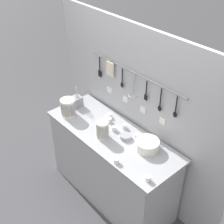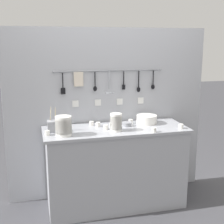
{
  "view_description": "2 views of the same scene",
  "coord_description": "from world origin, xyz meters",
  "px_view_note": "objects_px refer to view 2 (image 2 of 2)",
  "views": [
    {
      "loc": [
        1.86,
        -1.64,
        2.91
      ],
      "look_at": [
        -0.01,
        0.01,
        1.16
      ],
      "focal_mm": 50.0,
      "sensor_mm": 36.0,
      "label": 1
    },
    {
      "loc": [
        -0.84,
        -3.14,
        1.81
      ],
      "look_at": [
        -0.05,
        -0.03,
        1.09
      ],
      "focal_mm": 50.0,
      "sensor_mm": 36.0,
      "label": 2
    }
  ],
  "objects_px": {
    "bowl_stack_short_front": "(64,126)",
    "bowl_stack_back_corner": "(116,122)",
    "cup_back_right": "(91,123)",
    "steel_mixing_bowl": "(127,124)",
    "cup_beside_plates": "(98,124)",
    "cup_front_right": "(154,130)",
    "cutlery_caddy": "(53,126)",
    "cup_centre": "(131,121)",
    "plate_stack": "(147,119)",
    "cup_front_left": "(112,125)",
    "cup_by_caddy": "(47,133)",
    "cup_edge_far": "(106,127)",
    "cup_back_left": "(113,122)",
    "cup_edge_near": "(181,126)"
  },
  "relations": [
    {
      "from": "bowl_stack_short_front",
      "to": "cup_edge_far",
      "type": "bearing_deg",
      "value": 14.26
    },
    {
      "from": "bowl_stack_back_corner",
      "to": "cutlery_caddy",
      "type": "height_order",
      "value": "cutlery_caddy"
    },
    {
      "from": "cup_edge_near",
      "to": "cutlery_caddy",
      "type": "bearing_deg",
      "value": 170.35
    },
    {
      "from": "cup_front_left",
      "to": "cup_edge_far",
      "type": "distance_m",
      "value": 0.11
    },
    {
      "from": "cutlery_caddy",
      "to": "cup_centre",
      "type": "height_order",
      "value": "cutlery_caddy"
    },
    {
      "from": "bowl_stack_short_front",
      "to": "bowl_stack_back_corner",
      "type": "relative_size",
      "value": 1.06
    },
    {
      "from": "bowl_stack_short_front",
      "to": "cup_front_right",
      "type": "relative_size",
      "value": 3.89
    },
    {
      "from": "steel_mixing_bowl",
      "to": "cup_front_right",
      "type": "bearing_deg",
      "value": -56.71
    },
    {
      "from": "cup_front_left",
      "to": "cup_by_caddy",
      "type": "bearing_deg",
      "value": -168.58
    },
    {
      "from": "cup_front_right",
      "to": "cup_edge_near",
      "type": "bearing_deg",
      "value": 10.17
    },
    {
      "from": "plate_stack",
      "to": "cup_centre",
      "type": "bearing_deg",
      "value": 165.83
    },
    {
      "from": "steel_mixing_bowl",
      "to": "cup_beside_plates",
      "type": "relative_size",
      "value": 2.21
    },
    {
      "from": "cup_edge_far",
      "to": "cup_by_caddy",
      "type": "bearing_deg",
      "value": -173.99
    },
    {
      "from": "cup_beside_plates",
      "to": "cup_back_right",
      "type": "bearing_deg",
      "value": 138.45
    },
    {
      "from": "plate_stack",
      "to": "cup_by_caddy",
      "type": "bearing_deg",
      "value": -170.42
    },
    {
      "from": "bowl_stack_short_front",
      "to": "cutlery_caddy",
      "type": "relative_size",
      "value": 0.76
    },
    {
      "from": "steel_mixing_bowl",
      "to": "bowl_stack_back_corner",
      "type": "bearing_deg",
      "value": -136.26
    },
    {
      "from": "cup_back_right",
      "to": "cup_beside_plates",
      "type": "relative_size",
      "value": 1.0
    },
    {
      "from": "cup_back_right",
      "to": "cup_back_left",
      "type": "relative_size",
      "value": 1.0
    },
    {
      "from": "steel_mixing_bowl",
      "to": "cup_back_left",
      "type": "relative_size",
      "value": 2.21
    },
    {
      "from": "bowl_stack_back_corner",
      "to": "cup_back_left",
      "type": "distance_m",
      "value": 0.28
    },
    {
      "from": "cup_back_left",
      "to": "cup_back_right",
      "type": "bearing_deg",
      "value": 177.93
    },
    {
      "from": "plate_stack",
      "to": "cup_back_right",
      "type": "xyz_separation_m",
      "value": [
        -0.63,
        0.07,
        -0.02
      ]
    },
    {
      "from": "cup_centre",
      "to": "cup_back_left",
      "type": "distance_m",
      "value": 0.2
    },
    {
      "from": "cup_beside_plates",
      "to": "bowl_stack_back_corner",
      "type": "bearing_deg",
      "value": -56.07
    },
    {
      "from": "plate_stack",
      "to": "cup_edge_near",
      "type": "bearing_deg",
      "value": -45.64
    },
    {
      "from": "cup_front_left",
      "to": "cup_front_right",
      "type": "height_order",
      "value": "same"
    },
    {
      "from": "cup_centre",
      "to": "cup_front_right",
      "type": "xyz_separation_m",
      "value": [
        0.12,
        -0.4,
        0.0
      ]
    },
    {
      "from": "plate_stack",
      "to": "bowl_stack_short_front",
      "type": "bearing_deg",
      "value": -165.98
    },
    {
      "from": "cup_edge_near",
      "to": "cup_edge_far",
      "type": "bearing_deg",
      "value": 168.2
    },
    {
      "from": "cup_centre",
      "to": "cup_back_left",
      "type": "height_order",
      "value": "same"
    },
    {
      "from": "cup_front_left",
      "to": "cup_edge_far",
      "type": "relative_size",
      "value": 1.0
    },
    {
      "from": "bowl_stack_short_front",
      "to": "cup_beside_plates",
      "type": "bearing_deg",
      "value": 32.05
    },
    {
      "from": "plate_stack",
      "to": "cup_beside_plates",
      "type": "distance_m",
      "value": 0.57
    },
    {
      "from": "cup_edge_near",
      "to": "cup_back_left",
      "type": "relative_size",
      "value": 1.0
    },
    {
      "from": "cup_front_left",
      "to": "bowl_stack_back_corner",
      "type": "bearing_deg",
      "value": -88.17
    },
    {
      "from": "steel_mixing_bowl",
      "to": "cup_beside_plates",
      "type": "distance_m",
      "value": 0.32
    },
    {
      "from": "bowl_stack_back_corner",
      "to": "cup_front_right",
      "type": "relative_size",
      "value": 3.69
    },
    {
      "from": "bowl_stack_short_front",
      "to": "cup_edge_far",
      "type": "relative_size",
      "value": 3.89
    },
    {
      "from": "cup_centre",
      "to": "cup_beside_plates",
      "type": "height_order",
      "value": "same"
    },
    {
      "from": "cup_back_left",
      "to": "cup_front_right",
      "type": "distance_m",
      "value": 0.52
    },
    {
      "from": "cutlery_caddy",
      "to": "cup_front_right",
      "type": "relative_size",
      "value": 5.11
    },
    {
      "from": "cup_centre",
      "to": "cup_front_right",
      "type": "height_order",
      "value": "same"
    },
    {
      "from": "bowl_stack_short_front",
      "to": "cup_back_right",
      "type": "xyz_separation_m",
      "value": [
        0.34,
        0.31,
        -0.07
      ]
    },
    {
      "from": "cup_front_right",
      "to": "cup_front_left",
      "type": "bearing_deg",
      "value": 140.8
    },
    {
      "from": "cup_edge_far",
      "to": "cup_back_left",
      "type": "distance_m",
      "value": 0.22
    },
    {
      "from": "cup_by_caddy",
      "to": "cup_centre",
      "type": "bearing_deg",
      "value": 13.91
    },
    {
      "from": "steel_mixing_bowl",
      "to": "cutlery_caddy",
      "type": "distance_m",
      "value": 0.81
    },
    {
      "from": "steel_mixing_bowl",
      "to": "cup_centre",
      "type": "distance_m",
      "value": 0.12
    },
    {
      "from": "bowl_stack_back_corner",
      "to": "cutlery_caddy",
      "type": "xyz_separation_m",
      "value": [
        -0.64,
        0.14,
        -0.03
      ]
    }
  ]
}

